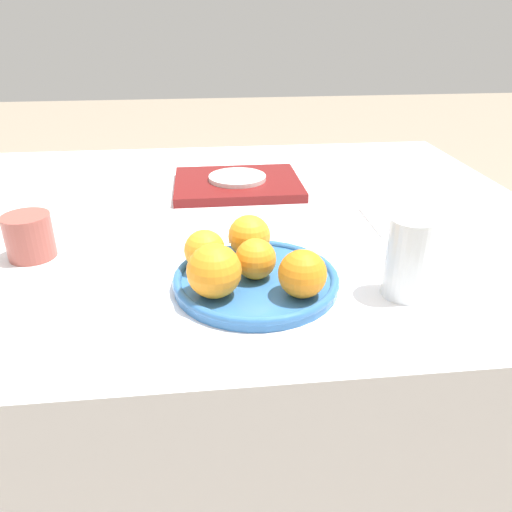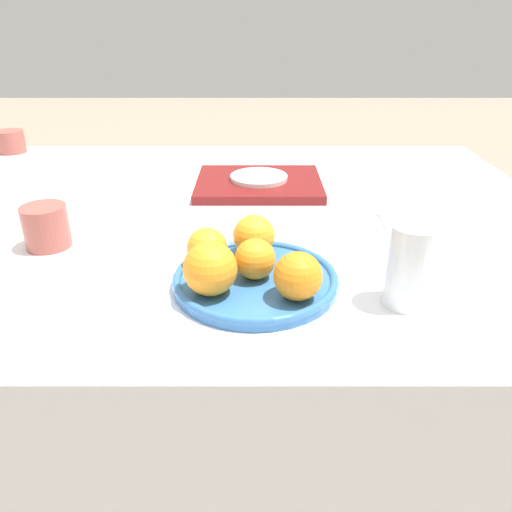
# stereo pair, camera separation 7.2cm
# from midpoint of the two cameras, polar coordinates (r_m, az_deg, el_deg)

# --- Properties ---
(ground_plane) EXTENTS (12.00, 12.00, 0.00)m
(ground_plane) POSITION_cam_midpoint_polar(r_m,az_deg,el_deg) (1.45, -3.01, -22.41)
(ground_plane) COLOR gray
(table) EXTENTS (1.46, 1.05, 0.72)m
(table) POSITION_cam_midpoint_polar(r_m,az_deg,el_deg) (1.21, -3.42, -11.07)
(table) COLOR white
(table) RESTS_ON ground_plane
(fruit_platter) EXTENTS (0.25, 0.25, 0.02)m
(fruit_platter) POSITION_cam_midpoint_polar(r_m,az_deg,el_deg) (0.74, 2.79, -2.78)
(fruit_platter) COLOR #336BAD
(fruit_platter) RESTS_ON table
(orange_0) EXTENTS (0.06, 0.06, 0.06)m
(orange_0) POSITION_cam_midpoint_polar(r_m,az_deg,el_deg) (0.73, 2.80, -0.41)
(orange_0) COLOR orange
(orange_0) RESTS_ON fruit_platter
(orange_1) EXTENTS (0.06, 0.06, 0.06)m
(orange_1) POSITION_cam_midpoint_polar(r_m,az_deg,el_deg) (0.76, -2.84, 0.89)
(orange_1) COLOR orange
(orange_1) RESTS_ON fruit_platter
(orange_2) EXTENTS (0.07, 0.07, 0.07)m
(orange_2) POSITION_cam_midpoint_polar(r_m,az_deg,el_deg) (0.79, 2.45, 2.27)
(orange_2) COLOR orange
(orange_2) RESTS_ON fruit_platter
(orange_3) EXTENTS (0.08, 0.08, 0.08)m
(orange_3) POSITION_cam_midpoint_polar(r_m,az_deg,el_deg) (0.68, -2.20, -1.53)
(orange_3) COLOR orange
(orange_3) RESTS_ON fruit_platter
(orange_4) EXTENTS (0.07, 0.07, 0.07)m
(orange_4) POSITION_cam_midpoint_polar(r_m,az_deg,el_deg) (0.68, 7.92, -2.39)
(orange_4) COLOR orange
(orange_4) RESTS_ON fruit_platter
(water_glass) EXTENTS (0.07, 0.07, 0.12)m
(water_glass) POSITION_cam_midpoint_polar(r_m,az_deg,el_deg) (0.72, 20.01, -1.10)
(water_glass) COLOR silver
(water_glass) RESTS_ON table
(serving_tray) EXTENTS (0.28, 0.23, 0.02)m
(serving_tray) POSITION_cam_midpoint_polar(r_m,az_deg,el_deg) (1.16, 2.20, 8.23)
(serving_tray) COLOR maroon
(serving_tray) RESTS_ON table
(side_plate) EXTENTS (0.13, 0.13, 0.01)m
(side_plate) POSITION_cam_midpoint_polar(r_m,az_deg,el_deg) (1.15, 2.21, 8.94)
(side_plate) COLOR silver
(side_plate) RESTS_ON serving_tray
(cup_0) EXTENTS (0.08, 0.08, 0.07)m
(cup_0) POSITION_cam_midpoint_polar(r_m,az_deg,el_deg) (0.91, -20.76, 3.12)
(cup_0) COLOR #9E4C42
(cup_0) RESTS_ON table
(cup_1) EXTENTS (0.08, 0.08, 0.06)m
(cup_1) POSITION_cam_midpoint_polar(r_m,az_deg,el_deg) (1.59, -24.98, 11.75)
(cup_1) COLOR #9E4C42
(cup_1) RESTS_ON table
(napkin) EXTENTS (0.13, 0.14, 0.01)m
(napkin) POSITION_cam_midpoint_polar(r_m,az_deg,el_deg) (1.00, 20.30, 3.15)
(napkin) COLOR white
(napkin) RESTS_ON table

